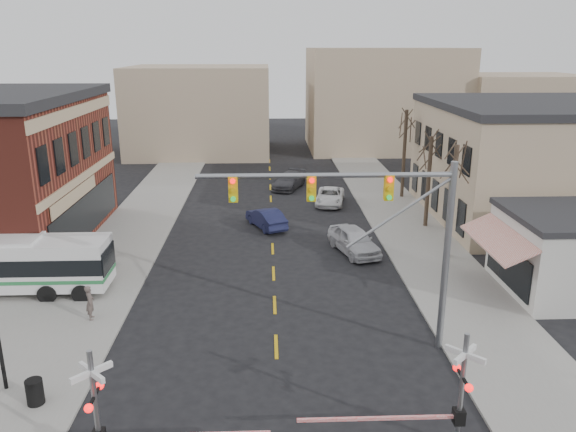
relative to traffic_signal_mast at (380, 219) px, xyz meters
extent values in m
plane|color=black|center=(-4.13, -1.71, -5.74)|extent=(160.00, 160.00, 0.00)
cube|color=gray|center=(-13.63, 18.29, -5.68)|extent=(5.00, 60.00, 0.12)
cube|color=gray|center=(5.37, 18.29, -5.68)|extent=(5.00, 60.00, 0.12)
cube|color=tan|center=(-16.08, 14.29, -1.44)|extent=(0.10, 15.00, 0.50)
cube|color=tan|center=(-16.08, 14.29, 2.66)|extent=(0.10, 15.00, 0.70)
cube|color=black|center=(-16.08, 14.29, -3.94)|extent=(0.08, 13.00, 2.60)
cube|color=tan|center=(17.87, 18.29, -1.74)|extent=(20.00, 15.00, 8.00)
cube|color=red|center=(7.07, 5.29, -2.74)|extent=(1.68, 6.00, 0.87)
cylinder|color=#382B21|center=(6.37, 10.29, -2.25)|extent=(0.28, 0.28, 6.75)
cylinder|color=#382B21|center=(6.67, 16.29, -2.47)|extent=(0.28, 0.28, 6.30)
cylinder|color=#382B21|center=(6.87, 24.29, -2.02)|extent=(0.28, 0.28, 7.20)
cylinder|color=black|center=(-18.17, 6.17, -5.28)|extent=(0.93, 2.42, 0.93)
cylinder|color=gray|center=(2.76, 0.00, -1.74)|extent=(0.28, 0.28, 8.00)
cylinder|color=gray|center=(-2.20, 0.00, 1.76)|extent=(9.92, 0.20, 0.20)
cube|color=gold|center=(0.26, 0.00, 1.26)|extent=(0.35, 0.30, 1.00)
cube|color=gold|center=(-2.74, 0.00, 1.26)|extent=(0.35, 0.30, 1.00)
cube|color=gold|center=(-5.74, 0.00, 1.26)|extent=(0.35, 0.30, 1.00)
cylinder|color=gray|center=(-9.52, -6.64, -3.74)|extent=(0.16, 0.16, 4.00)
cube|color=silver|center=(-9.52, -6.64, -2.44)|extent=(1.00, 1.00, 0.18)
cube|color=silver|center=(-9.52, -6.64, -2.44)|extent=(1.00, 1.00, 0.18)
sphere|color=#FF0C0C|center=(-9.52, -7.19, -3.24)|extent=(0.26, 0.26, 0.26)
sphere|color=#FF0C0C|center=(-9.52, -6.09, -3.24)|extent=(0.26, 0.26, 0.26)
cylinder|color=gray|center=(1.50, -6.09, -3.74)|extent=(0.16, 0.16, 4.00)
cube|color=silver|center=(1.50, -6.09, -2.44)|extent=(1.00, 1.00, 0.18)
cube|color=silver|center=(1.50, -6.09, -2.44)|extent=(1.00, 1.00, 0.18)
sphere|color=#FF0C0C|center=(1.50, -6.64, -3.24)|extent=(0.26, 0.26, 0.26)
sphere|color=#FF0C0C|center=(1.50, -5.54, -3.24)|extent=(0.26, 0.26, 0.26)
cube|color=black|center=(1.50, -6.09, -4.64)|extent=(0.35, 0.35, 0.50)
cube|color=#FF0C0C|center=(-1.10, -6.09, -4.64)|extent=(5.00, 0.10, 0.10)
cylinder|color=black|center=(-12.69, -3.48, -5.16)|extent=(0.60, 0.60, 0.93)
imported|color=#BBBBC0|center=(0.87, 11.46, -4.94)|extent=(3.17, 5.04, 1.60)
imported|color=#171A3B|center=(-4.52, 16.66, -5.05)|extent=(3.06, 4.43, 1.38)
imported|color=white|center=(0.63, 22.57, -5.11)|extent=(2.91, 4.89, 1.27)
imported|color=#47464C|center=(-2.46, 27.96, -5.05)|extent=(3.65, 5.16, 1.39)
imported|color=#5A4D48|center=(-12.64, 2.96, -4.80)|extent=(0.51, 0.67, 1.64)
imported|color=#3A3761|center=(-13.64, 6.96, -4.86)|extent=(0.91, 0.83, 1.52)
camera|label=1|loc=(-4.45, -20.88, 6.51)|focal=35.00mm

